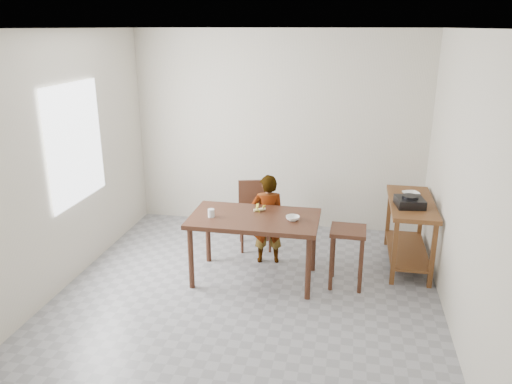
% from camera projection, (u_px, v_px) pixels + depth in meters
% --- Properties ---
extents(floor, '(4.00, 4.00, 0.04)m').
position_uv_depth(floor, '(249.00, 293.00, 5.39)').
color(floor, gray).
rests_on(floor, ground).
extents(ceiling, '(4.00, 4.00, 0.04)m').
position_uv_depth(ceiling, '(248.00, 26.00, 4.52)').
color(ceiling, white).
rests_on(ceiling, wall_back).
extents(wall_back, '(4.00, 0.04, 2.70)m').
position_uv_depth(wall_back, '(278.00, 131.00, 6.84)').
color(wall_back, beige).
rests_on(wall_back, ground).
extents(wall_front, '(4.00, 0.04, 2.70)m').
position_uv_depth(wall_front, '(182.00, 260.00, 3.07)').
color(wall_front, beige).
rests_on(wall_front, ground).
extents(wall_left, '(0.04, 4.00, 2.70)m').
position_uv_depth(wall_left, '(63.00, 161.00, 5.31)').
color(wall_left, beige).
rests_on(wall_left, ground).
extents(wall_right, '(0.04, 4.00, 2.70)m').
position_uv_depth(wall_right, '(463.00, 182.00, 4.59)').
color(wall_right, beige).
rests_on(wall_right, ground).
extents(window_pane, '(0.02, 1.10, 1.30)m').
position_uv_depth(window_pane, '(76.00, 144.00, 5.44)').
color(window_pane, white).
rests_on(window_pane, wall_left).
extents(dining_table, '(1.40, 0.80, 0.75)m').
position_uv_depth(dining_table, '(254.00, 248.00, 5.54)').
color(dining_table, '#3E2014').
rests_on(dining_table, floor).
extents(prep_counter, '(0.50, 1.20, 0.80)m').
position_uv_depth(prep_counter, '(409.00, 233.00, 5.88)').
color(prep_counter, '#5A3419').
rests_on(prep_counter, floor).
extents(child, '(0.45, 0.34, 1.10)m').
position_uv_depth(child, '(268.00, 219.00, 5.90)').
color(child, silver).
rests_on(child, floor).
extents(dining_chair, '(0.50, 0.50, 0.84)m').
position_uv_depth(dining_chair, '(255.00, 216.00, 6.34)').
color(dining_chair, '#3E2014').
rests_on(dining_chair, floor).
extents(stool, '(0.38, 0.38, 0.66)m').
position_uv_depth(stool, '(347.00, 257.00, 5.42)').
color(stool, '#3E2014').
rests_on(stool, floor).
extents(glass_tumbler, '(0.09, 0.09, 0.09)m').
position_uv_depth(glass_tumbler, '(211.00, 213.00, 5.40)').
color(glass_tumbler, silver).
rests_on(glass_tumbler, dining_table).
extents(small_bowl, '(0.19, 0.19, 0.05)m').
position_uv_depth(small_bowl, '(293.00, 218.00, 5.31)').
color(small_bowl, white).
rests_on(small_bowl, dining_table).
extents(banana, '(0.18, 0.16, 0.05)m').
position_uv_depth(banana, '(260.00, 209.00, 5.57)').
color(banana, gold).
rests_on(banana, dining_table).
extents(serving_bowl, '(0.25, 0.25, 0.05)m').
position_uv_depth(serving_bowl, '(411.00, 194.00, 5.91)').
color(serving_bowl, white).
rests_on(serving_bowl, prep_counter).
extents(gas_burner, '(0.34, 0.34, 0.10)m').
position_uv_depth(gas_burner, '(410.00, 202.00, 5.57)').
color(gas_burner, black).
rests_on(gas_burner, prep_counter).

